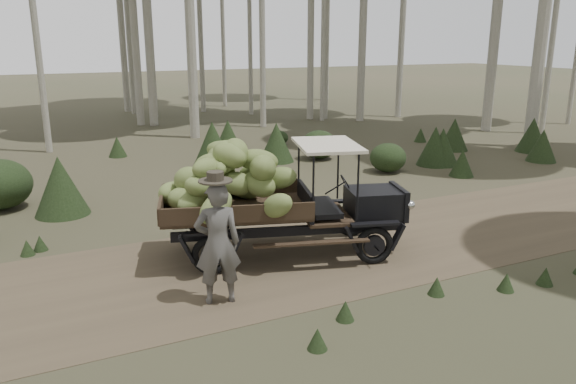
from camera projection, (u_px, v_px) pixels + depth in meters
name	position (u px, v px, depth m)	size (l,w,h in m)	color
ground	(338.00, 249.00, 10.70)	(120.00, 120.00, 0.00)	#473D2B
dirt_track	(338.00, 249.00, 10.70)	(70.00, 4.00, 0.01)	brown
banana_truck	(251.00, 186.00, 10.03)	(4.72, 2.73, 2.23)	black
farmer	(218.00, 242.00, 8.33)	(0.76, 0.59, 2.04)	#524E4B
undergrowth	(356.00, 219.00, 10.73)	(23.59, 24.77, 1.36)	#233319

